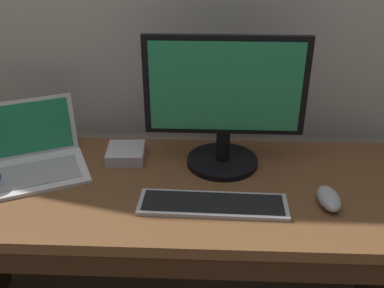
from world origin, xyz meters
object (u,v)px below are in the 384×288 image
Objects in this scene: laptop_white at (32,159)px; computer_mouse at (329,198)px; wired_keyboard at (213,204)px; external_drive_box at (126,153)px; external_monitor at (224,106)px.

computer_mouse is (0.92, -0.16, -0.02)m from laptop_white.
wired_keyboard is at bearing -179.26° from computer_mouse.
wired_keyboard is (0.59, -0.18, -0.03)m from laptop_white.
laptop_white is at bearing -163.72° from external_drive_box.
wired_keyboard is 3.60× the size of computer_mouse.
external_monitor is 0.31m from wired_keyboard.
external_drive_box is (0.29, 0.08, -0.02)m from laptop_white.
wired_keyboard is (-0.03, -0.24, -0.20)m from external_monitor.
external_monitor is at bearing 141.42° from computer_mouse.
external_monitor is 1.17× the size of wired_keyboard.
laptop_white is at bearing -175.07° from external_monitor.
external_monitor is 3.83× the size of external_drive_box.
external_drive_box is (-0.30, 0.27, 0.01)m from wired_keyboard.
external_drive_box is at bearing 16.28° from laptop_white.
external_drive_box is at bearing 174.57° from external_monitor.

